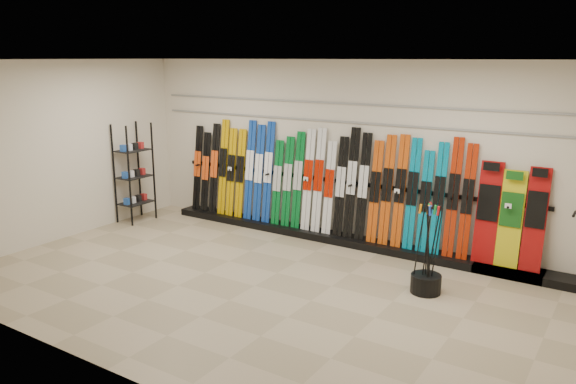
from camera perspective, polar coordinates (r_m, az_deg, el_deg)
The scene contains 12 objects.
floor at distance 7.75m, azimuth -3.40°, elevation -9.50°, with size 8.00×8.00×0.00m, color gray.
back_wall at distance 9.40m, azimuth 5.49°, elevation 4.10°, with size 8.00×8.00×0.00m, color beige.
left_wall at distance 10.16m, azimuth -22.15°, elevation 3.87°, with size 5.00×5.00×0.00m, color beige.
ceiling at distance 7.14m, azimuth -3.75°, elevation 13.26°, with size 8.00×8.00×0.00m, color silver.
ski_rack_base at distance 9.45m, azimuth 5.89°, elevation -4.86°, with size 8.00×0.40×0.12m, color black.
skis at distance 9.56m, azimuth 2.67°, elevation 1.04°, with size 5.38×0.25×1.81m.
snowboards at distance 8.52m, azimuth 21.61°, elevation -2.37°, with size 0.94×0.23×1.47m.
accessory_rack at distance 10.88m, azimuth -15.36°, elevation 1.89°, with size 0.40×0.60×1.85m, color black.
pole_bin at distance 7.71m, azimuth 13.82°, elevation -9.03°, with size 0.40×0.40×0.25m, color black.
ski_poles at distance 7.54m, azimuth 14.03°, elevation -5.62°, with size 0.35×0.25×1.18m.
slatwall_rail_0 at distance 9.31m, azimuth 5.50°, elevation 7.12°, with size 7.60×0.02×0.03m, color gray.
slatwall_rail_1 at distance 9.28m, azimuth 5.55°, elevation 8.96°, with size 7.60×0.02×0.03m, color gray.
Camera 1 is at (4.23, -5.75, 3.03)m, focal length 35.00 mm.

